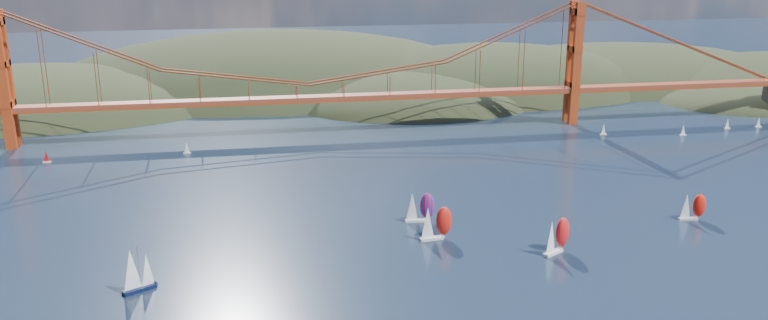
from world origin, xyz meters
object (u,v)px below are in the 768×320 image
at_px(racer_1, 557,235).
at_px(racer_0, 435,222).
at_px(racer_rwb, 419,207).
at_px(sloop_navy, 136,271).
at_px(racer_2, 692,206).

bearing_deg(racer_1, racer_0, 122.96).
bearing_deg(racer_1, racer_rwb, 106.44).
bearing_deg(sloop_navy, racer_1, -28.26).
xyz_separation_m(racer_0, racer_2, (79.56, 1.30, -0.79)).
bearing_deg(racer_0, racer_1, -34.52).
height_order(sloop_navy, racer_2, sloop_navy).
height_order(racer_1, racer_rwb, racer_1).
bearing_deg(racer_rwb, racer_2, -3.82).
distance_m(sloop_navy, racer_1, 107.59).
height_order(racer_1, racer_2, racer_1).
xyz_separation_m(racer_1, racer_2, (49.97, 16.29, -0.79)).
bearing_deg(racer_2, sloop_navy, -167.90).
height_order(racer_2, racer_rwb, racer_rwb).
bearing_deg(racer_0, racer_2, -6.71).
height_order(racer_0, racer_1, racer_1).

